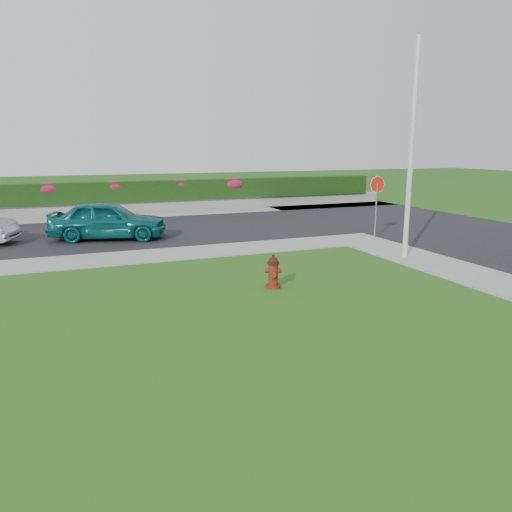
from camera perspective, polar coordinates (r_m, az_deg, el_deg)
name	(u,v)px	position (r m, az deg, el deg)	size (l,w,h in m)	color
ground	(299,356)	(8.80, 4.97, -11.33)	(120.00, 120.00, 0.00)	black
street_far	(22,239)	(21.49, -25.17, 1.80)	(26.00, 8.00, 0.04)	black
curb_corner	(356,239)	(19.70, 11.32, 1.88)	(2.00, 2.00, 0.04)	gray
sidewalk_beyond	(113,217)	(26.53, -16.02, 4.31)	(34.00, 2.00, 0.04)	gray
retaining_wall	(110,208)	(27.98, -16.40, 5.26)	(34.00, 0.40, 0.60)	gray
hedge	(108,192)	(27.99, -16.52, 7.01)	(32.00, 0.90, 1.10)	black
fire_hydrant	(273,272)	(12.67, 1.98, -1.88)	(0.45, 0.43, 0.87)	#4D1B0C
sedan_teal	(108,220)	(19.98, -16.56, 3.97)	(1.75, 4.35, 1.48)	#0B595A
utility_pole	(411,151)	(16.52, 17.33, 11.34)	(0.16, 0.16, 6.77)	silver
stop_sign	(377,192)	(19.84, 13.65, 7.07)	(0.67, 0.06, 2.45)	slate
flower_clump_c	(48,189)	(27.74, -22.66, 7.12)	(1.32, 0.85, 0.66)	#C0214A
flower_clump_d	(114,186)	(27.90, -15.88, 7.66)	(1.23, 0.79, 0.62)	#C0214A
flower_clump_e	(180,184)	(28.51, -8.70, 8.12)	(1.15, 0.74, 0.57)	#C0214A
flower_clump_f	(233,184)	(29.40, -2.66, 8.24)	(1.48, 0.95, 0.74)	#C0214A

